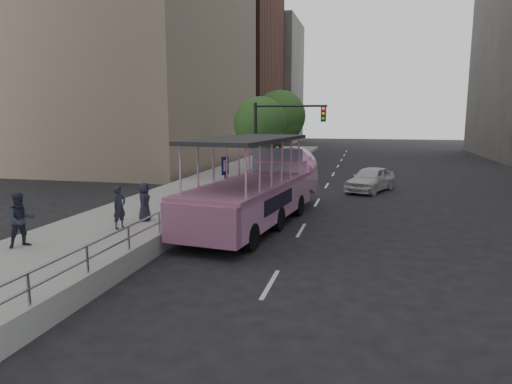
{
  "coord_description": "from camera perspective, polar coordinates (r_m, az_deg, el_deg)",
  "views": [
    {
      "loc": [
        3.34,
        -13.37,
        4.43
      ],
      "look_at": [
        -0.34,
        1.97,
        1.8
      ],
      "focal_mm": 32.0,
      "sensor_mm": 36.0,
      "label": 1
    }
  ],
  "objects": [
    {
      "name": "pedestrian_near",
      "position": [
        17.6,
        -16.72,
        -1.83
      ],
      "size": [
        0.53,
        0.67,
        1.62
      ],
      "primitive_type": "imported",
      "rotation": [
        0.0,
        0.0,
        1.31
      ],
      "color": "#222431",
      "rests_on": "sidewalk"
    },
    {
      "name": "midrise_brick",
      "position": [
        65.54,
        -5.9,
        16.92
      ],
      "size": [
        18.0,
        16.0,
        26.0
      ],
      "primitive_type": "cube",
      "color": "brown",
      "rests_on": "ground"
    },
    {
      "name": "traffic_signal",
      "position": [
        26.38,
        2.47,
        7.42
      ],
      "size": [
        4.2,
        0.32,
        5.2
      ],
      "color": "black",
      "rests_on": "ground"
    },
    {
      "name": "guardrail",
      "position": [
        17.0,
        -9.13,
        -1.83
      ],
      "size": [
        0.07,
        22.0,
        0.71
      ],
      "color": "#ABABB0",
      "rests_on": "kerb_wall"
    },
    {
      "name": "parking_sign",
      "position": [
        21.19,
        -3.86,
        1.89
      ],
      "size": [
        0.17,
        0.57,
        2.61
      ],
      "color": "black",
      "rests_on": "ground"
    },
    {
      "name": "street_tree_far",
      "position": [
        35.88,
        3.18,
        9.24
      ],
      "size": [
        3.97,
        3.97,
        6.45
      ],
      "color": "#342117",
      "rests_on": "ground"
    },
    {
      "name": "duck_boat",
      "position": [
        19.25,
        0.61,
        0.22
      ],
      "size": [
        3.98,
        11.15,
        3.62
      ],
      "color": "black",
      "rests_on": "ground"
    },
    {
      "name": "sidewalk",
      "position": [
        25.44,
        -7.65,
        -0.32
      ],
      "size": [
        5.5,
        80.0,
        0.3
      ],
      "primitive_type": "cube",
      "color": "gray",
      "rests_on": "ground"
    },
    {
      "name": "pedestrian_mid",
      "position": [
        16.34,
        -27.29,
        -3.12
      ],
      "size": [
        1.02,
        1.08,
        1.75
      ],
      "primitive_type": "imported",
      "rotation": [
        0.0,
        0.0,
        0.98
      ],
      "color": "#222431",
      "rests_on": "sidewalk"
    },
    {
      "name": "car",
      "position": [
        27.98,
        14.13,
        1.59
      ],
      "size": [
        3.32,
        4.68,
        1.48
      ],
      "primitive_type": "imported",
      "rotation": [
        0.0,
        0.0,
        -0.4
      ],
      "color": "silver",
      "rests_on": "ground"
    },
    {
      "name": "ground",
      "position": [
        14.48,
        -0.51,
        -8.37
      ],
      "size": [
        160.0,
        160.0,
        0.0
      ],
      "primitive_type": "plane",
      "color": "black"
    },
    {
      "name": "kerb_wall",
      "position": [
        17.14,
        -9.07,
        -4.0
      ],
      "size": [
        0.24,
        30.0,
        0.36
      ],
      "primitive_type": "cube",
      "color": "gray",
      "rests_on": "sidewalk"
    },
    {
      "name": "pedestrian_far",
      "position": [
        18.69,
        -13.78,
        -1.19
      ],
      "size": [
        0.7,
        0.87,
        1.53
      ],
      "primitive_type": "imported",
      "rotation": [
        0.0,
        0.0,
        1.89
      ],
      "color": "#222431",
      "rests_on": "sidewalk"
    },
    {
      "name": "midrise_stone_b",
      "position": [
        79.95,
        -0.57,
        13.45
      ],
      "size": [
        16.0,
        14.0,
        20.0
      ],
      "primitive_type": "cube",
      "color": "slate",
      "rests_on": "ground"
    },
    {
      "name": "street_tree_near",
      "position": [
        30.05,
        0.72,
        8.29
      ],
      "size": [
        3.52,
        3.52,
        5.72
      ],
      "color": "#342117",
      "rests_on": "ground"
    }
  ]
}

